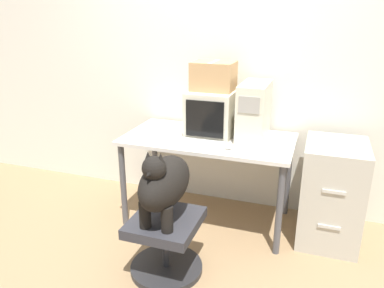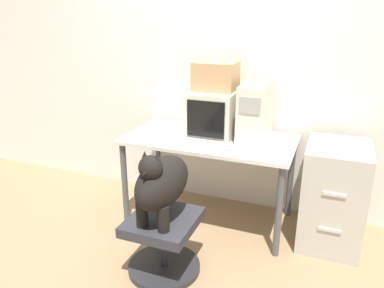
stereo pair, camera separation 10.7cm
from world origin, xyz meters
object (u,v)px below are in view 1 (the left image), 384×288
Objects in this scene: office_chair at (166,241)px; dog at (164,183)px; pc_tower at (254,111)px; cardboard_box at (214,76)px; filing_cabinet at (331,193)px; crt_monitor at (213,112)px; keyboard at (197,143)px.

office_chair is 0.90× the size of dog.
office_chair is at bearing -114.58° from pc_tower.
cardboard_box reaches higher than dog.
cardboard_box is at bearing 85.79° from dog.
crt_monitor is at bearing 174.71° from filing_cabinet.
filing_cabinet is (1.00, -0.09, -0.54)m from crt_monitor.
filing_cabinet is at bearing 37.22° from dog.
keyboard is 0.58m from cardboard_box.
pc_tower is 1.03m from dog.
cardboard_box is (0.07, 0.91, 0.56)m from dog.
office_chair is 0.45m from dog.
dog is 1.68× the size of cardboard_box.
crt_monitor reaches higher than keyboard.
pc_tower is at bearing -0.83° from cardboard_box.
cardboard_box reaches higher than keyboard.
dog is at bearing -142.78° from filing_cabinet.
pc_tower is at bearing 65.59° from dog.
filing_cabinet is (1.07, 0.81, -0.28)m from dog.
dog is at bearing -93.51° from keyboard.
dog is (-0.04, -0.58, -0.08)m from keyboard.
pc_tower reaches higher than filing_cabinet.
crt_monitor reaches higher than office_chair.
pc_tower reaches higher than keyboard.
cardboard_box is (0.00, 0.00, 0.30)m from crt_monitor.
cardboard_box is at bearing 84.58° from keyboard.
cardboard_box reaches higher than office_chair.
office_chair is at bearing -143.03° from filing_cabinet.
pc_tower reaches higher than office_chair.
pc_tower is 0.82× the size of dog.
keyboard is 0.59m from dog.
dog is (-0.07, -0.90, -0.26)m from crt_monitor.
dog is 1.37m from filing_cabinet.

